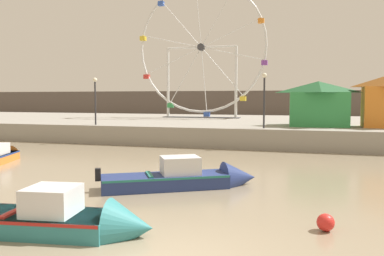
# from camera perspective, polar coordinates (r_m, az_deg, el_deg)

# --- Properties ---
(quay_promenade) EXTENTS (110.00, 21.05, 1.35)m
(quay_promenade) POSITION_cam_1_polar(r_m,az_deg,el_deg) (35.81, 12.30, -0.01)
(quay_promenade) COLOR gray
(quay_promenade) RESTS_ON ground_plane
(distant_town_skyline) EXTENTS (140.00, 3.00, 4.40)m
(distant_town_skyline) POSITION_cam_1_polar(r_m,az_deg,el_deg) (60.30, 14.16, 3.13)
(distant_town_skyline) COLOR #564C47
(distant_town_skyline) RESTS_ON ground_plane
(motorboat_teal_painted) EXTENTS (5.23, 2.12, 1.60)m
(motorboat_teal_painted) POSITION_cam_1_polar(r_m,az_deg,el_deg) (10.40, -17.43, -12.49)
(motorboat_teal_painted) COLOR teal
(motorboat_teal_painted) RESTS_ON ground_plane
(motorboat_navy_blue) EXTENTS (5.70, 4.08, 1.55)m
(motorboat_navy_blue) POSITION_cam_1_polar(r_m,az_deg,el_deg) (14.90, -0.20, -7.13)
(motorboat_navy_blue) COLOR navy
(motorboat_navy_blue) RESTS_ON ground_plane
(motorboat_orange_hull) EXTENTS (2.62, 5.35, 1.26)m
(motorboat_orange_hull) POSITION_cam_1_polar(r_m,az_deg,el_deg) (22.81, -25.90, -3.67)
(motorboat_orange_hull) COLOR orange
(motorboat_orange_hull) RESTS_ON ground_plane
(ferris_wheel_white_frame) EXTENTS (13.04, 1.20, 13.51)m
(ferris_wheel_white_frame) POSITION_cam_1_polar(r_m,az_deg,el_deg) (40.12, 1.33, 11.21)
(ferris_wheel_white_frame) COLOR silver
(ferris_wheel_white_frame) RESTS_ON quay_promenade
(carnival_booth_green_kiosk) EXTENTS (4.48, 4.03, 3.15)m
(carnival_booth_green_kiosk) POSITION_cam_1_polar(r_m,az_deg,el_deg) (29.45, 17.63, 3.47)
(carnival_booth_green_kiosk) COLOR #33934C
(carnival_booth_green_kiosk) RESTS_ON quay_promenade
(promenade_lamp_near) EXTENTS (0.32, 0.32, 3.59)m
(promenade_lamp_near) POSITION_cam_1_polar(r_m,az_deg,el_deg) (26.32, 10.33, 5.14)
(promenade_lamp_near) COLOR #2D2D33
(promenade_lamp_near) RESTS_ON quay_promenade
(promenade_lamp_far) EXTENTS (0.32, 0.32, 3.46)m
(promenade_lamp_far) POSITION_cam_1_polar(r_m,az_deg,el_deg) (30.10, -13.73, 4.83)
(promenade_lamp_far) COLOR #2D2D33
(promenade_lamp_far) RESTS_ON quay_promenade
(mooring_buoy_orange) EXTENTS (0.44, 0.44, 0.44)m
(mooring_buoy_orange) POSITION_cam_1_polar(r_m,az_deg,el_deg) (10.70, 18.62, -12.72)
(mooring_buoy_orange) COLOR red
(mooring_buoy_orange) RESTS_ON ground_plane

